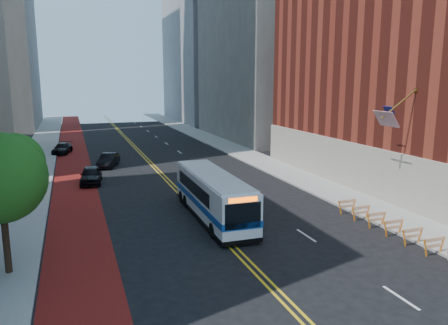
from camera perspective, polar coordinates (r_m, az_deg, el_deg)
ground at (r=19.96m, az=7.16°, el=-16.71°), size 160.00×160.00×0.00m
sidewalk_left at (r=46.83m, az=-23.78°, el=-1.32°), size 4.00×140.00×0.15m
sidewalk_right at (r=50.79m, az=4.25°, el=0.48°), size 4.00×140.00×0.15m
bus_lane_paint at (r=46.68m, az=-19.01°, el=-1.11°), size 3.60×140.00×0.01m
center_line_inner at (r=47.34m, az=-9.39°, el=-0.49°), size 0.14×140.00×0.01m
center_line_outer at (r=47.40m, az=-8.97°, el=-0.47°), size 0.14×140.00×0.01m
lane_dashes at (r=56.04m, az=-5.82°, el=1.36°), size 0.14×98.20×0.01m
midrise_right_near at (r=71.74m, az=6.95°, el=19.45°), size 18.00×26.00×40.00m
construction_barriers at (r=27.44m, az=22.30°, el=-8.10°), size 1.42×10.91×1.00m
street_tree at (r=22.45m, az=-27.11°, el=-1.39°), size 4.20×4.20×6.70m
transit_bus at (r=29.23m, az=-1.51°, el=-4.26°), size 2.55×11.08×3.04m
car_a at (r=40.83m, az=-16.99°, el=-1.56°), size 2.25×4.60×1.51m
car_b at (r=48.04m, az=-14.86°, el=0.30°), size 2.83×4.51×1.40m
car_c at (r=58.23m, az=-20.36°, el=1.73°), size 2.78×4.77×1.30m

